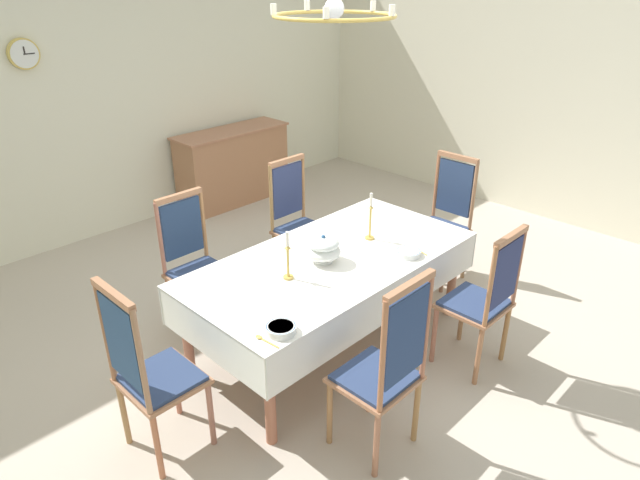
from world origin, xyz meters
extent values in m
cube|color=#BAAE9E|center=(0.00, 0.00, -0.02)|extent=(7.08, 5.76, 0.04)
cube|color=silver|center=(0.00, 2.92, 1.53)|extent=(7.08, 0.08, 3.07)
cube|color=beige|center=(3.58, 0.00, 1.53)|extent=(0.08, 5.76, 3.07)
cylinder|color=#A9644A|center=(-0.99, -0.73, 0.36)|extent=(0.07, 0.07, 0.72)
cylinder|color=#A4684E|center=(0.99, -0.73, 0.36)|extent=(0.07, 0.07, 0.72)
cylinder|color=#A76953|center=(-0.99, 0.14, 0.36)|extent=(0.07, 0.07, 0.72)
cylinder|color=#A47143|center=(0.99, 0.14, 0.36)|extent=(0.07, 0.07, 0.72)
cube|color=#A66C4B|center=(0.00, -0.30, 0.68)|extent=(2.06, 0.95, 0.08)
cube|color=#A16C4B|center=(0.00, -0.30, 0.74)|extent=(2.18, 1.07, 0.03)
cube|color=white|center=(0.00, -0.30, 0.75)|extent=(2.20, 1.09, 0.00)
cube|color=white|center=(0.00, -0.83, 0.60)|extent=(2.20, 0.00, 0.30)
cube|color=white|center=(0.00, 0.24, 0.60)|extent=(2.20, 0.00, 0.30)
cube|color=white|center=(-1.09, -0.30, 0.60)|extent=(0.00, 1.09, 0.30)
cube|color=white|center=(1.09, -0.30, 0.60)|extent=(0.00, 1.09, 0.30)
cylinder|color=#9A6C43|center=(-0.75, -0.99, 0.24)|extent=(0.04, 0.04, 0.47)
cylinder|color=#A66442|center=(-0.37, -0.99, 0.24)|extent=(0.04, 0.04, 0.47)
cylinder|color=#9A644A|center=(-0.75, -1.35, 0.24)|extent=(0.04, 0.04, 0.47)
cylinder|color=#A47647|center=(-0.37, -1.35, 0.24)|extent=(0.04, 0.04, 0.47)
cube|color=#A16C4B|center=(-0.56, -1.17, 0.48)|extent=(0.44, 0.42, 0.03)
cube|color=navy|center=(-0.56, -1.17, 0.51)|extent=(0.40, 0.38, 0.02)
cylinder|color=#A56745|center=(-0.75, -1.36, 0.84)|extent=(0.03, 0.03, 0.70)
cylinder|color=#AA6549|center=(-0.36, -1.36, 0.84)|extent=(0.03, 0.03, 0.70)
cube|color=navy|center=(-0.56, -1.36, 0.88)|extent=(0.34, 0.02, 0.53)
cube|color=#A16C4B|center=(-0.56, -1.36, 1.19)|extent=(0.40, 0.04, 0.04)
cylinder|color=#9C7546|center=(-0.37, 0.40, 0.24)|extent=(0.04, 0.04, 0.47)
cylinder|color=#986C42|center=(-0.75, 0.40, 0.24)|extent=(0.04, 0.04, 0.47)
cylinder|color=#9A6A47|center=(-0.37, 0.76, 0.24)|extent=(0.04, 0.04, 0.47)
cylinder|color=#AB6949|center=(-0.75, 0.76, 0.24)|extent=(0.04, 0.04, 0.47)
cube|color=#A16C4B|center=(-0.56, 0.58, 0.48)|extent=(0.44, 0.42, 0.03)
cube|color=navy|center=(-0.56, 0.58, 0.51)|extent=(0.40, 0.38, 0.02)
cylinder|color=#A87043|center=(-0.36, 0.77, 0.79)|extent=(0.03, 0.03, 0.60)
cylinder|color=#A06251|center=(-0.75, 0.77, 0.79)|extent=(0.03, 0.03, 0.60)
cube|color=navy|center=(-0.56, 0.77, 0.82)|extent=(0.34, 0.02, 0.45)
cube|color=#A16C4B|center=(-0.56, 0.77, 1.09)|extent=(0.40, 0.04, 0.04)
cylinder|color=#A76753|center=(0.36, -0.99, 0.24)|extent=(0.04, 0.04, 0.47)
cylinder|color=#9B6E4A|center=(0.74, -0.99, 0.24)|extent=(0.04, 0.04, 0.47)
cylinder|color=#A36C4A|center=(0.36, -1.35, 0.24)|extent=(0.04, 0.04, 0.47)
cylinder|color=#A37243|center=(0.74, -1.35, 0.24)|extent=(0.04, 0.04, 0.47)
cube|color=#A16C4B|center=(0.55, -1.17, 0.48)|extent=(0.44, 0.42, 0.03)
cube|color=navy|center=(0.55, -1.17, 0.51)|extent=(0.40, 0.38, 0.02)
cylinder|color=#AA7048|center=(0.35, -1.36, 0.79)|extent=(0.03, 0.03, 0.59)
cylinder|color=#A36447|center=(0.74, -1.36, 0.79)|extent=(0.03, 0.03, 0.59)
cube|color=navy|center=(0.55, -1.36, 0.82)|extent=(0.34, 0.02, 0.45)
cube|color=#A16C4B|center=(0.55, -1.36, 1.09)|extent=(0.40, 0.04, 0.04)
cylinder|color=#976F4B|center=(0.74, 0.40, 0.24)|extent=(0.04, 0.04, 0.47)
cylinder|color=#976755|center=(0.36, 0.40, 0.24)|extent=(0.04, 0.04, 0.47)
cylinder|color=#A96950|center=(0.74, 0.76, 0.24)|extent=(0.04, 0.04, 0.47)
cylinder|color=#9B7144|center=(0.36, 0.76, 0.24)|extent=(0.04, 0.04, 0.47)
cube|color=#A16C4B|center=(0.55, 0.58, 0.48)|extent=(0.44, 0.42, 0.03)
cube|color=navy|center=(0.55, 0.58, 0.51)|extent=(0.40, 0.38, 0.02)
cylinder|color=#A56F42|center=(0.74, 0.77, 0.81)|extent=(0.03, 0.03, 0.62)
cylinder|color=#9D7647|center=(0.35, 0.77, 0.81)|extent=(0.03, 0.03, 0.62)
cube|color=navy|center=(0.55, 0.77, 0.84)|extent=(0.34, 0.02, 0.47)
cube|color=#A16C4B|center=(0.55, 0.77, 1.12)|extent=(0.40, 0.04, 0.04)
cylinder|color=#A9634D|center=(-1.25, -0.11, 0.24)|extent=(0.04, 0.04, 0.47)
cylinder|color=#A06755|center=(-1.25, -0.49, 0.24)|extent=(0.04, 0.04, 0.47)
cylinder|color=#9F7547|center=(-1.61, -0.11, 0.24)|extent=(0.04, 0.04, 0.47)
cylinder|color=#AA6343|center=(-1.61, -0.49, 0.24)|extent=(0.04, 0.04, 0.47)
cube|color=#A16C4B|center=(-1.43, -0.30, 0.48)|extent=(0.42, 0.44, 0.03)
cube|color=navy|center=(-1.43, -0.30, 0.51)|extent=(0.38, 0.40, 0.02)
cylinder|color=#A16745|center=(-1.62, -0.10, 0.82)|extent=(0.03, 0.03, 0.66)
cylinder|color=#9E7354|center=(-1.62, -0.49, 0.82)|extent=(0.03, 0.03, 0.66)
cube|color=navy|center=(-1.62, -0.30, 0.86)|extent=(0.02, 0.34, 0.50)
cube|color=#A16C4B|center=(-1.62, -0.30, 1.15)|extent=(0.04, 0.40, 0.04)
cylinder|color=#9B684D|center=(1.25, -0.49, 0.24)|extent=(0.04, 0.04, 0.47)
cylinder|color=#9C7045|center=(1.25, -0.11, 0.24)|extent=(0.04, 0.04, 0.47)
cylinder|color=#9A714D|center=(1.61, -0.49, 0.24)|extent=(0.04, 0.04, 0.47)
cylinder|color=#9F6249|center=(1.61, -0.11, 0.24)|extent=(0.04, 0.04, 0.47)
cube|color=#A16C4B|center=(1.43, -0.30, 0.48)|extent=(0.42, 0.44, 0.03)
cube|color=navy|center=(1.43, -0.30, 0.51)|extent=(0.38, 0.40, 0.02)
cylinder|color=#9D6C4B|center=(1.62, -0.49, 0.82)|extent=(0.03, 0.03, 0.64)
cylinder|color=#AB6A45|center=(1.62, -0.10, 0.82)|extent=(0.03, 0.03, 0.64)
cube|color=navy|center=(1.62, -0.30, 0.85)|extent=(0.02, 0.34, 0.49)
cube|color=#A16C4B|center=(1.62, -0.30, 1.14)|extent=(0.04, 0.40, 0.04)
cylinder|color=white|center=(-0.09, -0.30, 0.76)|extent=(0.14, 0.14, 0.02)
ellipsoid|color=white|center=(-0.09, -0.30, 0.83)|extent=(0.25, 0.25, 0.11)
ellipsoid|color=silver|center=(-0.09, -0.30, 0.90)|extent=(0.23, 0.23, 0.09)
sphere|color=#285484|center=(-0.09, -0.30, 0.95)|extent=(0.03, 0.03, 0.03)
cylinder|color=gold|center=(-0.43, -0.30, 0.76)|extent=(0.07, 0.07, 0.02)
cylinder|color=gold|center=(-0.43, -0.30, 0.88)|extent=(0.02, 0.02, 0.21)
cone|color=gold|center=(-0.43, -0.30, 0.99)|extent=(0.04, 0.04, 0.02)
cylinder|color=silver|center=(-0.43, -0.30, 1.05)|extent=(0.02, 0.02, 0.10)
cylinder|color=gold|center=(0.43, -0.30, 0.76)|extent=(0.07, 0.07, 0.02)
cylinder|color=gold|center=(0.43, -0.30, 0.89)|extent=(0.02, 0.02, 0.24)
cone|color=gold|center=(0.43, -0.30, 1.02)|extent=(0.04, 0.04, 0.02)
cylinder|color=silver|center=(0.43, -0.30, 1.08)|extent=(0.02, 0.02, 0.10)
cylinder|color=white|center=(0.41, -0.68, 0.77)|extent=(0.18, 0.18, 0.04)
cylinder|color=silver|center=(0.41, -0.68, 0.78)|extent=(0.15, 0.15, 0.03)
torus|color=#285484|center=(0.41, -0.68, 0.79)|extent=(0.17, 0.17, 0.01)
cylinder|color=white|center=(-0.88, -0.72, 0.78)|extent=(0.18, 0.18, 0.04)
cylinder|color=white|center=(-0.88, -0.72, 0.78)|extent=(0.15, 0.15, 0.03)
torus|color=#285484|center=(-0.88, -0.72, 0.80)|extent=(0.17, 0.17, 0.01)
cube|color=gold|center=(0.52, -0.71, 0.76)|extent=(0.05, 0.14, 0.00)
ellipsoid|color=gold|center=(0.54, -0.63, 0.76)|extent=(0.03, 0.05, 0.01)
cube|color=gold|center=(-1.00, -0.76, 0.76)|extent=(0.02, 0.14, 0.00)
ellipsoid|color=gold|center=(-1.00, -0.67, 0.76)|extent=(0.03, 0.05, 0.01)
cube|color=#A16C4B|center=(1.32, 2.60, 0.44)|extent=(1.40, 0.44, 0.88)
cube|color=#A66C50|center=(1.32, 2.60, 0.89)|extent=(1.44, 0.48, 0.02)
cube|color=#AD7150|center=(1.67, 2.82, 0.44)|extent=(0.59, 0.01, 0.70)
cube|color=#A96E53|center=(0.97, 2.82, 0.44)|extent=(0.59, 0.01, 0.70)
cylinder|color=#D1B251|center=(-0.72, 2.85, 1.94)|extent=(0.27, 0.05, 0.27)
cylinder|color=white|center=(-0.72, 2.82, 1.94)|extent=(0.25, 0.01, 0.25)
cube|color=black|center=(-0.72, 2.82, 1.97)|extent=(0.01, 0.00, 0.07)
cube|color=black|center=(-0.69, 2.82, 1.94)|extent=(0.10, 0.00, 0.01)
sphere|color=white|center=(0.00, -0.30, 2.42)|extent=(0.12, 0.12, 0.12)
torus|color=gold|center=(0.00, -0.30, 2.38)|extent=(0.75, 0.75, 0.02)
cylinder|color=silver|center=(0.36, -0.30, 2.42)|extent=(0.04, 0.04, 0.06)
cylinder|color=silver|center=(0.11, 0.05, 2.42)|extent=(0.04, 0.04, 0.06)
cylinder|color=silver|center=(-0.29, -0.08, 2.42)|extent=(0.04, 0.04, 0.06)
cylinder|color=silver|center=(-0.29, -0.51, 2.42)|extent=(0.04, 0.04, 0.06)
cylinder|color=silver|center=(0.11, -0.64, 2.42)|extent=(0.04, 0.04, 0.06)
camera|label=1|loc=(-2.61, -2.73, 2.63)|focal=31.32mm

